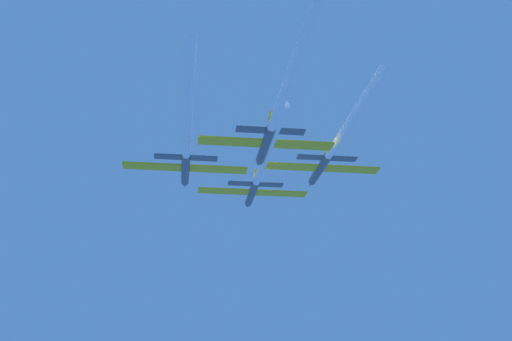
% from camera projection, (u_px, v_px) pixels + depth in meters
% --- Properties ---
extents(jet_lead, '(14.86, 33.36, 2.46)m').
position_uv_depth(jet_lead, '(259.00, 175.00, 75.42)').
color(jet_lead, '#4C5660').
extents(jet_left_wing, '(14.86, 35.58, 2.46)m').
position_uv_depth(jet_left_wing, '(187.00, 142.00, 64.65)').
color(jet_left_wing, '#4C5660').
extents(jet_right_wing, '(14.86, 32.18, 2.46)m').
position_uv_depth(jet_right_wing, '(333.00, 148.00, 69.09)').
color(jet_right_wing, '#4C5660').
extents(jet_slot, '(14.86, 36.54, 2.46)m').
position_uv_depth(jet_slot, '(278.00, 109.00, 57.81)').
color(jet_slot, '#4C5660').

